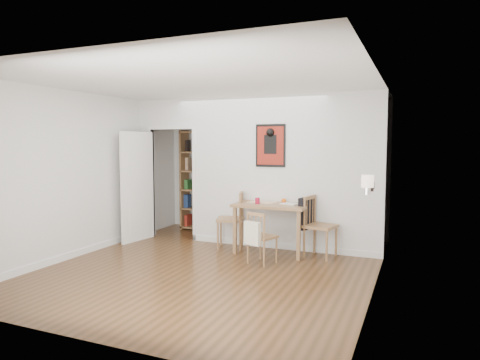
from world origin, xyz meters
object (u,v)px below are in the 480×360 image
at_px(chair_front, 262,237).
at_px(bookshelf, 202,181).
at_px(orange_fruit, 284,201).
at_px(ceramic_jar_b, 372,185).
at_px(chair_right, 319,226).
at_px(notebook, 290,204).
at_px(fireplace, 371,233).
at_px(mantel_lamp, 368,182).
at_px(chair_left, 230,220).
at_px(dining_table, 272,209).
at_px(ceramic_jar_a, 370,187).
at_px(red_glass, 257,201).

distance_m(chair_front, bookshelf, 2.83).
relative_size(orange_fruit, ceramic_jar_b, 0.81).
xyz_separation_m(chair_right, notebook, (-0.49, 0.03, 0.31)).
bearing_deg(fireplace, mantel_lamp, -93.82).
height_order(chair_left, bookshelf, bookshelf).
bearing_deg(orange_fruit, mantel_lamp, -40.91).
bearing_deg(ceramic_jar_b, dining_table, 163.96).
relative_size(chair_left, bookshelf, 0.47).
bearing_deg(ceramic_jar_a, orange_fruit, 148.43).
relative_size(chair_left, orange_fruit, 12.12).
bearing_deg(fireplace, ceramic_jar_a, 122.80).
xyz_separation_m(bookshelf, mantel_lamp, (3.55, -2.36, 0.29)).
relative_size(dining_table, bookshelf, 0.58).
height_order(chair_front, red_glass, red_glass).
relative_size(red_glass, mantel_lamp, 0.41).
xyz_separation_m(chair_front, bookshelf, (-2.01, 1.90, 0.62)).
bearing_deg(fireplace, dining_table, 153.41).
distance_m(orange_fruit, notebook, 0.16).
distance_m(chair_left, bookshelf, 1.77).
xyz_separation_m(chair_left, chair_front, (0.83, -0.70, -0.09)).
distance_m(chair_front, fireplace, 1.59).
distance_m(chair_right, fireplace, 1.19).
height_order(mantel_lamp, ceramic_jar_a, mantel_lamp).
bearing_deg(fireplace, chair_right, 136.36).
distance_m(chair_front, mantel_lamp, 1.85).
bearing_deg(ceramic_jar_a, chair_right, 137.09).
distance_m(chair_front, ceramic_jar_a, 1.74).
relative_size(chair_right, ceramic_jar_b, 9.78).
bearing_deg(fireplace, chair_left, 160.73).
bearing_deg(bookshelf, chair_front, -43.46).
height_order(chair_left, red_glass, chair_left).
bearing_deg(notebook, chair_right, -3.83).
distance_m(fireplace, mantel_lamp, 0.76).
bearing_deg(chair_front, ceramic_jar_a, -3.32).
bearing_deg(red_glass, mantel_lamp, -29.46).
xyz_separation_m(chair_front, red_glass, (-0.28, 0.57, 0.46)).
distance_m(notebook, mantel_lamp, 1.84).
bearing_deg(chair_front, chair_right, 43.61).
height_order(fireplace, ceramic_jar_b, ceramic_jar_b).
xyz_separation_m(fireplace, notebook, (-1.35, 0.85, 0.20)).
relative_size(dining_table, chair_left, 1.23).
distance_m(bookshelf, red_glass, 2.18).
height_order(orange_fruit, ceramic_jar_b, ceramic_jar_b).
height_order(chair_right, chair_front, chair_right).
distance_m(bookshelf, mantel_lamp, 4.28).
bearing_deg(chair_left, ceramic_jar_a, -18.41).
relative_size(chair_right, fireplace, 0.77).
distance_m(dining_table, chair_right, 0.80).
relative_size(fireplace, orange_fruit, 15.66).
height_order(chair_left, fireplace, fireplace).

